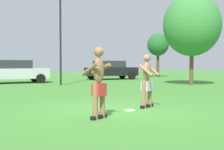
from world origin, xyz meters
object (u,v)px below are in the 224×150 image
at_px(tree_right_field, 192,25).
at_px(frisbee, 130,110).
at_px(car_silver_far_end, 15,71).
at_px(player_with_cap, 99,79).
at_px(player_in_gray, 147,80).
at_px(car_black_near_post, 111,70).
at_px(tree_left_field, 158,45).
at_px(lamp_post, 60,30).

bearing_deg(tree_right_field, frisbee, -142.87).
bearing_deg(tree_right_field, car_silver_far_end, 141.42).
xyz_separation_m(player_with_cap, player_in_gray, (2.15, 0.94, -0.12)).
bearing_deg(frisbee, car_black_near_post, 62.24).
distance_m(player_in_gray, frisbee, 1.16).
xyz_separation_m(player_in_gray, car_black_near_post, (7.32, 15.16, -0.03)).
height_order(player_in_gray, car_black_near_post, player_in_gray).
height_order(player_in_gray, tree_left_field, tree_left_field).
relative_size(player_in_gray, tree_left_field, 0.38).
bearing_deg(player_in_gray, tree_left_field, 50.89).
relative_size(car_black_near_post, tree_left_field, 1.02).
bearing_deg(tree_right_field, player_in_gray, -141.30).
relative_size(car_silver_far_end, tree_left_field, 1.01).
xyz_separation_m(frisbee, lamp_post, (1.95, 10.89, 3.40)).
xyz_separation_m(frisbee, car_silver_far_end, (-0.12, 14.28, 0.81)).
xyz_separation_m(car_black_near_post, tree_left_field, (6.33, 1.62, 2.37)).
distance_m(player_in_gray, car_black_near_post, 16.84).
relative_size(frisbee, lamp_post, 0.05).
height_order(player_with_cap, car_black_near_post, player_with_cap).
xyz_separation_m(frisbee, tree_left_field, (14.42, 17.00, 3.19)).
bearing_deg(tree_left_field, lamp_post, -153.89).
bearing_deg(car_black_near_post, player_with_cap, -120.45).
xyz_separation_m(player_with_cap, frisbee, (1.37, 0.72, -0.96)).
relative_size(player_in_gray, car_black_near_post, 0.37).
xyz_separation_m(frisbee, tree_right_field, (9.12, 6.90, 3.73)).
bearing_deg(lamp_post, frisbee, -100.15).
bearing_deg(car_silver_far_end, player_in_gray, -86.34).
relative_size(player_in_gray, tree_right_field, 0.29).
bearing_deg(car_silver_far_end, frisbee, -89.51).
distance_m(car_silver_far_end, lamp_post, 4.74).
height_order(player_with_cap, lamp_post, lamp_post).
relative_size(player_with_cap, car_silver_far_end, 0.40).
relative_size(player_in_gray, lamp_post, 0.29).
xyz_separation_m(player_in_gray, frisbee, (-0.78, -0.22, -0.84)).
height_order(player_with_cap, car_silver_far_end, player_with_cap).
distance_m(player_with_cap, tree_right_field, 13.26).
height_order(player_in_gray, tree_right_field, tree_right_field).
relative_size(player_in_gray, frisbee, 5.68).
bearing_deg(frisbee, tree_left_field, 49.70).
distance_m(lamp_post, tree_right_field, 8.21).
bearing_deg(car_black_near_post, frisbee, -117.76).
distance_m(car_black_near_post, car_silver_far_end, 8.29).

